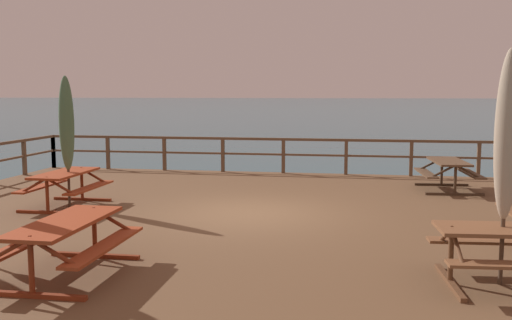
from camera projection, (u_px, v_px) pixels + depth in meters
The scene contains 9 objects.
ground_plane at pixel (249, 243), 11.97m from camera, with size 600.00×600.00×0.00m, color #2D5B6B.
wooden_deck at pixel (249, 228), 11.93m from camera, with size 15.63×12.31×0.64m, color brown.
railing_waterside_far at pixel (283, 149), 17.68m from camera, with size 15.43×0.10×1.09m.
picnic_table_mid_centre at pixel (503, 244), 7.37m from camera, with size 1.75×1.52×0.78m.
picnic_table_mid_left at pixel (65, 182), 12.48m from camera, with size 1.41×1.88×0.78m.
picnic_table_front_right at pixel (448, 169), 14.58m from camera, with size 1.53×1.91×0.78m.
picnic_table_back_left at pixel (66, 235), 7.78m from camera, with size 1.40×2.10×0.78m.
patio_umbrella_tall_front at pixel (507, 136), 7.26m from camera, with size 0.32×0.32×3.05m.
patio_umbrella_tall_mid_right at pixel (67, 124), 12.36m from camera, with size 0.32×0.32×2.85m.
Camera 1 is at (2.10, -11.49, 3.13)m, focal length 40.27 mm.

